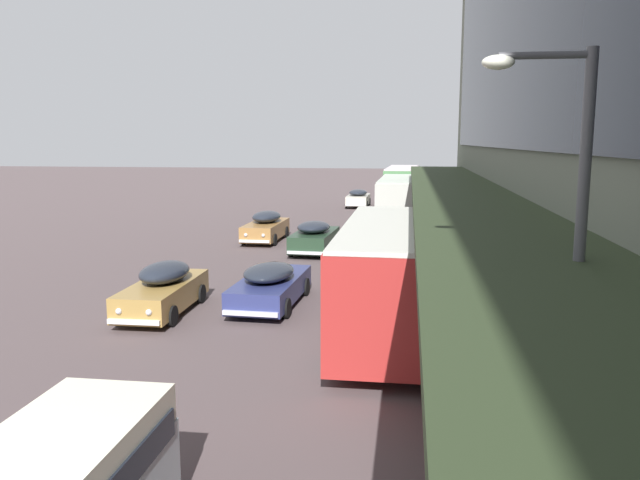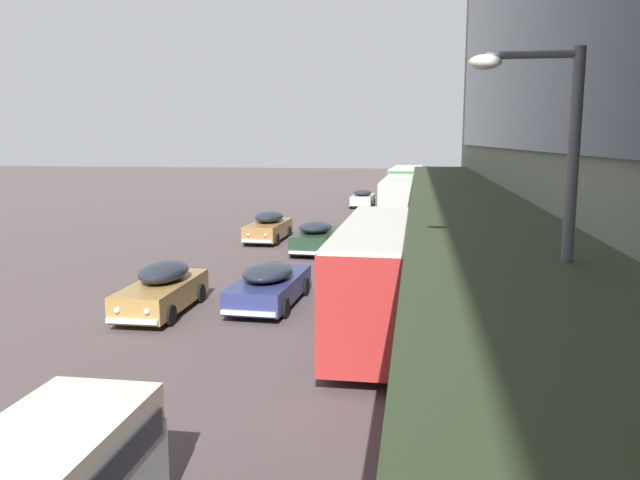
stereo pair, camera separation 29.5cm
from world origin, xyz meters
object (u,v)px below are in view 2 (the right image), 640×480
(transit_bus_kerbside_far, at_px, (404,200))
(sedan_oncoming_rear, at_px, (270,284))
(sedan_oncoming_front, at_px, (269,226))
(transit_bus_kerbside_rear, at_px, (407,185))
(transit_bus_kerbside_front, at_px, (386,271))
(pedestrian_at_kerb, at_px, (493,331))
(sedan_second_near, at_px, (363,198))
(sedan_trailing_mid, at_px, (316,237))
(sedan_trailing_near, at_px, (163,288))
(street_lamp, at_px, (554,251))

(transit_bus_kerbside_far, height_order, sedan_oncoming_rear, transit_bus_kerbside_far)
(transit_bus_kerbside_far, relative_size, sedan_oncoming_rear, 1.83)
(sedan_oncoming_front, bearing_deg, sedan_oncoming_rear, -76.37)
(transit_bus_kerbside_rear, distance_m, sedan_oncoming_rear, 31.91)
(transit_bus_kerbside_front, distance_m, pedestrian_at_kerb, 4.12)
(sedan_second_near, relative_size, sedan_oncoming_rear, 0.87)
(transit_bus_kerbside_rear, relative_size, transit_bus_kerbside_far, 1.01)
(transit_bus_kerbside_rear, distance_m, sedan_oncoming_front, 19.72)
(sedan_oncoming_rear, bearing_deg, transit_bus_kerbside_far, 78.03)
(transit_bus_kerbside_rear, bearing_deg, sedan_trailing_mid, -100.74)
(transit_bus_kerbside_far, bearing_deg, transit_bus_kerbside_rear, 89.93)
(transit_bus_kerbside_rear, relative_size, sedan_second_near, 2.13)
(sedan_trailing_near, distance_m, pedestrian_at_kerb, 10.77)
(transit_bus_kerbside_rear, relative_size, sedan_trailing_near, 1.99)
(transit_bus_kerbside_rear, xyz_separation_m, sedan_oncoming_rear, (-4.05, -31.63, -1.20))
(transit_bus_kerbside_front, distance_m, sedan_trailing_mid, 13.37)
(sedan_trailing_near, height_order, street_lamp, street_lamp)
(sedan_oncoming_rear, bearing_deg, sedan_trailing_near, -157.20)
(transit_bus_kerbside_front, distance_m, sedan_second_near, 34.74)
(transit_bus_kerbside_front, height_order, transit_bus_kerbside_rear, transit_bus_kerbside_rear)
(transit_bus_kerbside_front, bearing_deg, pedestrian_at_kerb, -49.99)
(street_lamp, bearing_deg, sedan_oncoming_front, 112.10)
(transit_bus_kerbside_far, xyz_separation_m, pedestrian_at_kerb, (2.59, -24.75, -0.67))
(transit_bus_kerbside_front, bearing_deg, transit_bus_kerbside_rear, 89.93)
(sedan_trailing_near, height_order, sedan_oncoming_front, sedan_oncoming_front)
(transit_bus_kerbside_far, height_order, sedan_oncoming_front, transit_bus_kerbside_far)
(sedan_second_near, height_order, pedestrian_at_kerb, pedestrian_at_kerb)
(transit_bus_kerbside_front, height_order, street_lamp, street_lamp)
(transit_bus_kerbside_front, relative_size, transit_bus_kerbside_far, 1.00)
(sedan_oncoming_rear, relative_size, street_lamp, 0.77)
(transit_bus_kerbside_rear, relative_size, sedan_trailing_mid, 2.05)
(transit_bus_kerbside_rear, bearing_deg, sedan_second_near, 175.31)
(sedan_trailing_near, bearing_deg, transit_bus_kerbside_far, 70.41)
(transit_bus_kerbside_front, bearing_deg, sedan_trailing_mid, 107.66)
(transit_bus_kerbside_far, height_order, street_lamp, street_lamp)
(pedestrian_at_kerb, bearing_deg, sedan_oncoming_rear, 139.25)
(sedan_trailing_near, distance_m, sedan_second_near, 33.48)
(transit_bus_kerbside_far, relative_size, street_lamp, 1.40)
(sedan_trailing_near, bearing_deg, transit_bus_kerbside_rear, 77.56)
(transit_bus_kerbside_rear, height_order, sedan_oncoming_rear, transit_bus_kerbside_rear)
(sedan_trailing_mid, distance_m, pedestrian_at_kerb, 17.16)
(sedan_oncoming_rear, bearing_deg, pedestrian_at_kerb, -40.75)
(transit_bus_kerbside_far, relative_size, sedan_trailing_mid, 2.02)
(transit_bus_kerbside_rear, height_order, transit_bus_kerbside_far, transit_bus_kerbside_rear)
(transit_bus_kerbside_rear, relative_size, street_lamp, 1.42)
(transit_bus_kerbside_rear, bearing_deg, sedan_trailing_near, -102.44)
(sedan_trailing_near, height_order, sedan_trailing_mid, sedan_trailing_near)
(sedan_second_near, bearing_deg, street_lamp, -81.64)
(sedan_oncoming_rear, bearing_deg, transit_bus_kerbside_rear, 82.70)
(sedan_oncoming_front, distance_m, sedan_oncoming_rear, 13.73)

